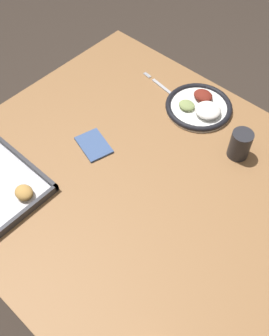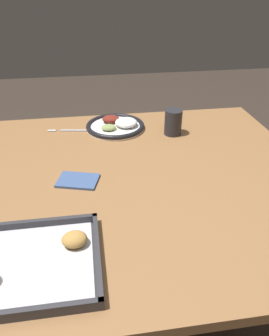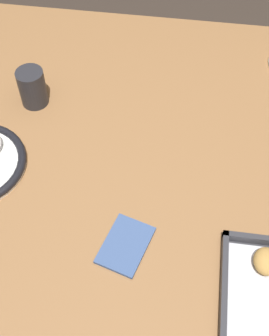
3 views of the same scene
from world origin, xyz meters
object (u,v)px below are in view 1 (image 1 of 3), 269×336
at_px(napkin, 94,145).
at_px(fork, 163,87).
at_px(drinking_cup, 240,144).
at_px(dinner_plate, 200,107).

bearing_deg(napkin, fork, -88.22).
height_order(drinking_cup, napkin, drinking_cup).
bearing_deg(fork, napkin, 100.42).
xyz_separation_m(dinner_plate, fork, (0.17, 0.00, -0.01)).
distance_m(drinking_cup, napkin, 0.49).
bearing_deg(dinner_plate, fork, 0.22).
height_order(dinner_plate, fork, dinner_plate).
height_order(dinner_plate, napkin, dinner_plate).
relative_size(drinking_cup, napkin, 0.70).
bearing_deg(fork, drinking_cup, 176.29).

